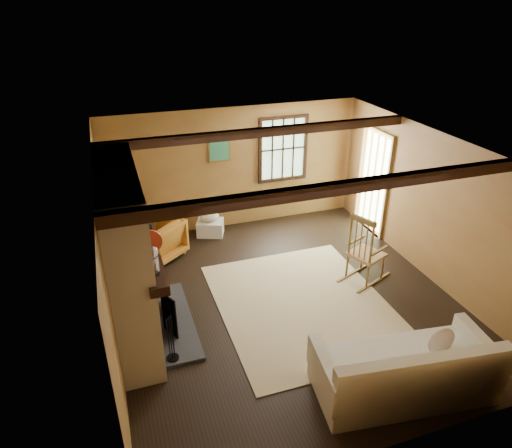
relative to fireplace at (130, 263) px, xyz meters
name	(u,v)px	position (x,y,z in m)	size (l,w,h in m)	color
ground	(285,299)	(2.23, 0.00, -1.10)	(5.50, 5.50, 0.00)	black
room_envelope	(296,195)	(2.45, 0.26, 0.53)	(5.02, 5.52, 2.44)	olive
fireplace	(130,263)	(0.00, 0.00, 0.00)	(1.02, 2.30, 2.40)	#97503A
rug	(302,304)	(2.43, -0.20, -1.10)	(2.50, 3.00, 0.01)	beige
rocking_chair	(365,253)	(3.64, 0.11, -0.60)	(0.98, 0.76, 1.21)	tan
sofa	(406,373)	(2.86, -2.16, -0.80)	(2.18, 1.18, 0.84)	white
firewood_pile	(134,236)	(0.17, 2.60, -0.97)	(0.75, 0.14, 0.27)	brown
laundry_basket	(210,228)	(1.62, 2.45, -0.95)	(0.50, 0.38, 0.30)	white
basket_pillow	(210,217)	(1.62, 2.45, -0.71)	(0.37, 0.30, 0.18)	white
armchair	(158,239)	(0.55, 1.94, -0.75)	(0.77, 0.79, 0.72)	#BF6026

